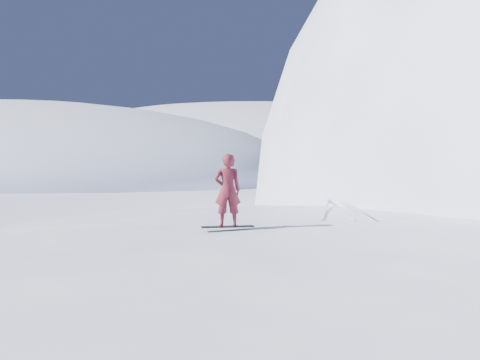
% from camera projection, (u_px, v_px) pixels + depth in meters
% --- Properties ---
extents(ground, '(400.00, 400.00, 0.00)m').
position_uv_depth(ground, '(327.00, 352.00, 9.87)').
color(ground, white).
rests_on(ground, ground).
extents(near_ridge, '(36.00, 28.00, 4.80)m').
position_uv_depth(near_ridge, '(379.00, 311.00, 12.43)').
color(near_ridge, white).
rests_on(near_ridge, ground).
extents(far_ridge_c, '(140.00, 90.00, 36.00)m').
position_uv_depth(far_ridge_c, '(229.00, 171.00, 126.66)').
color(far_ridge_c, white).
rests_on(far_ridge_c, ground).
extents(wind_bumps, '(16.00, 14.40, 1.00)m').
position_uv_depth(wind_bumps, '(315.00, 316.00, 12.06)').
color(wind_bumps, white).
rests_on(wind_bumps, ground).
extents(snowboard, '(1.27, 0.78, 0.02)m').
position_uv_depth(snowboard, '(228.00, 227.00, 11.38)').
color(snowboard, black).
rests_on(snowboard, near_ridge).
extents(snowboarder, '(0.76, 0.66, 1.76)m').
position_uv_depth(snowboarder, '(228.00, 190.00, 11.33)').
color(snowboarder, maroon).
rests_on(snowboarder, snowboard).
extents(board_tracks, '(2.15, 5.98, 0.04)m').
position_uv_depth(board_tracks, '(343.00, 208.00, 15.36)').
color(board_tracks, silver).
rests_on(board_tracks, ground).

